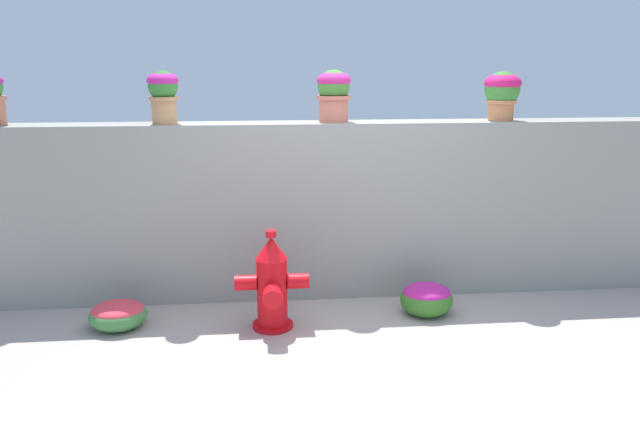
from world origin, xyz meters
The scene contains 8 objects.
ground_plane centered at (0.00, 0.00, 0.00)m, with size 24.00×24.00×0.00m, color #A79791.
stone_wall centered at (0.00, 1.11, 0.76)m, with size 6.42×0.36×1.51m, color gray.
potted_plant_1 centered at (-1.43, 1.08, 1.77)m, with size 0.25×0.25×0.42m.
potted_plant_2 centered at (-0.04, 1.13, 1.76)m, with size 0.29×0.29×0.43m.
potted_plant_3 centered at (1.40, 1.12, 1.76)m, with size 0.31×0.31×0.41m.
fire_hydrant centered at (-0.60, 0.39, 0.35)m, with size 0.57×0.46×0.78m.
flower_bush_left centered at (0.66, 0.54, 0.14)m, with size 0.43×0.39×0.27m.
flower_bush_right centered at (-1.79, 0.51, 0.11)m, with size 0.44×0.40×0.22m.
Camera 1 is at (-0.66, -4.06, 2.03)m, focal length 34.68 mm.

